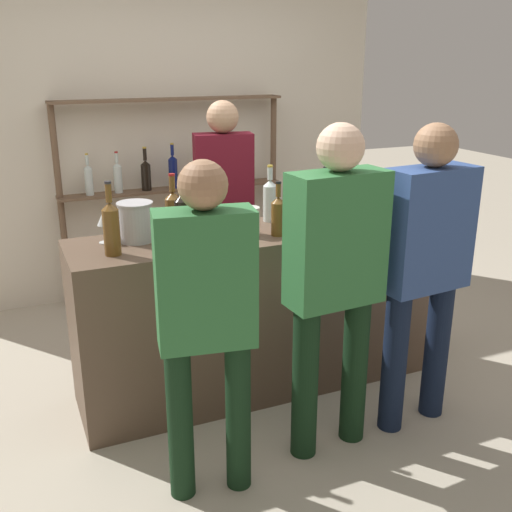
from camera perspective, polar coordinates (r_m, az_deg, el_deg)
The scene contains 17 objects.
ground_plane at distance 3.79m, azimuth 0.00°, elevation -12.01°, with size 16.00×16.00×0.00m, color #B2A893.
bar_counter at distance 3.56m, azimuth 0.00°, elevation -5.22°, with size 2.10×0.56×0.98m, color brown.
back_wall at distance 5.07m, azimuth -8.66°, elevation 12.40°, with size 3.70×0.12×2.80m, color beige.
back_shelf at distance 4.95m, azimuth -7.74°, elevation 8.36°, with size 1.84×0.18×1.61m.
counter_bottle_0 at distance 3.16m, azimuth -7.02°, elevation 3.64°, with size 0.08×0.08×0.36m.
counter_bottle_1 at distance 3.59m, azimuth 1.33°, elevation 5.43°, with size 0.08×0.08×0.34m.
counter_bottle_2 at distance 3.04m, azimuth -13.62°, elevation 2.71°, with size 0.08×0.08×0.37m.
counter_bottle_3 at distance 3.30m, azimuth 2.12°, elevation 3.95°, with size 0.08×0.08×0.30m.
counter_bottle_4 at distance 3.36m, azimuth -7.89°, elevation 4.26°, with size 0.09×0.09×0.34m.
counter_bottle_5 at distance 3.62m, azimuth 6.58°, elevation 5.29°, with size 0.08×0.08×0.33m.
wine_glass at distance 3.26m, azimuth -14.34°, elevation 3.37°, with size 0.07×0.07×0.17m.
ice_bucket at distance 3.26m, azimuth -11.39°, elevation 3.22°, with size 0.19×0.19×0.21m.
cork_jar at distance 3.31m, azimuth -0.63°, elevation 3.32°, with size 0.11×0.11×0.16m.
customer_left at distance 2.54m, azimuth -4.75°, elevation -5.19°, with size 0.44×0.25×1.54m.
customer_center at distance 2.85m, azimuth 7.54°, elevation -1.39°, with size 0.48×0.23×1.65m.
server_behind_counter at distance 4.16m, azimuth -3.07°, elevation 5.44°, with size 0.42×0.25×1.65m.
customer_right at distance 3.16m, azimuth 15.80°, elevation -0.23°, with size 0.48×0.25×1.63m.
Camera 1 is at (-1.29, -2.99, 1.93)m, focal length 42.00 mm.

